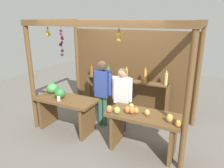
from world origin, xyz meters
The scene contains 7 objects.
ground_plane centered at (0.00, 0.00, 0.00)m, with size 12.00×12.00×0.00m, color slate.
market_stall centered at (-0.01, 0.44, 1.42)m, with size 3.47×1.87×2.48m.
fruit_counter_left centered at (-1.00, -0.65, 0.65)m, with size 1.41×0.66×1.02m.
fruit_counter_right centered at (0.91, -0.67, 0.60)m, with size 1.42×0.64×0.94m.
bottle_shelf_unit centered at (-0.01, 0.66, 0.80)m, with size 2.23×0.22×1.36m.
vendor_man centered at (-0.30, -0.09, 0.95)m, with size 0.48×0.22×1.59m.
vendor_woman centered at (0.22, -0.12, 0.88)m, with size 0.48×0.20×1.49m.
Camera 1 is at (1.97, -4.15, 2.51)m, focal length 33.72 mm.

